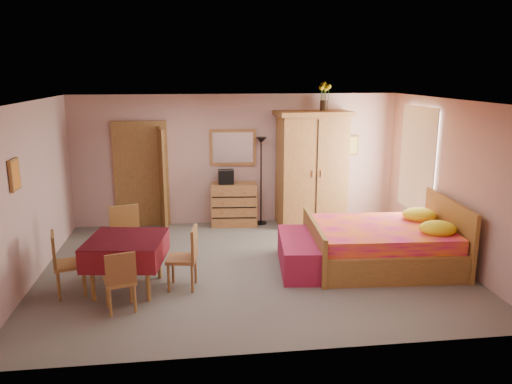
{
  "coord_description": "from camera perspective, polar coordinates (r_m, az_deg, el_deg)",
  "views": [
    {
      "loc": [
        -0.88,
        -7.37,
        3.01
      ],
      "look_at": [
        0.1,
        0.3,
        1.15
      ],
      "focal_mm": 35.0,
      "sensor_mm": 36.0,
      "label": 1
    }
  ],
  "objects": [
    {
      "name": "wall_front",
      "position": [
        5.24,
        2.82,
        -5.56
      ],
      "size": [
        6.5,
        0.1,
        2.6
      ],
      "primitive_type": "cube",
      "color": "tan",
      "rests_on": "floor"
    },
    {
      "name": "stereo",
      "position": [
        9.87,
        -3.45,
        1.75
      ],
      "size": [
        0.31,
        0.23,
        0.28
      ],
      "primitive_type": "cube",
      "rotation": [
        0.0,
        0.0,
        -0.02
      ],
      "color": "black",
      "rests_on": "chest_of_drawers"
    },
    {
      "name": "picture_left",
      "position": [
        7.28,
        -25.89,
        1.79
      ],
      "size": [
        0.04,
        0.32,
        0.42
      ],
      "primitive_type": "cube",
      "color": "orange",
      "rests_on": "wall_left"
    },
    {
      "name": "dining_table",
      "position": [
        7.34,
        -14.51,
        -7.95
      ],
      "size": [
        1.16,
        1.16,
        0.76
      ],
      "primitive_type": "cube",
      "rotation": [
        0.0,
        0.0,
        -0.14
      ],
      "color": "maroon",
      "rests_on": "floor"
    },
    {
      "name": "wall_back",
      "position": [
        10.06,
        -2.16,
        3.73
      ],
      "size": [
        6.5,
        0.1,
        2.6
      ],
      "primitive_type": "cube",
      "color": "tan",
      "rests_on": "floor"
    },
    {
      "name": "floor",
      "position": [
        8.01,
        -0.44,
        -8.55
      ],
      "size": [
        6.5,
        6.5,
        0.0
      ],
      "primitive_type": "plane",
      "color": "slate",
      "rests_on": "ground"
    },
    {
      "name": "chest_of_drawers",
      "position": [
        10.02,
        -2.51,
        -1.41
      ],
      "size": [
        0.94,
        0.53,
        0.86
      ],
      "primitive_type": "cube",
      "rotation": [
        0.0,
        0.0,
        -0.08
      ],
      "color": "#A86A39",
      "rests_on": "floor"
    },
    {
      "name": "picture_back",
      "position": [
        10.46,
        10.82,
        5.26
      ],
      "size": [
        0.3,
        0.04,
        0.4
      ],
      "primitive_type": "cube",
      "color": "#D8BF59",
      "rests_on": "wall_back"
    },
    {
      "name": "wall_mirror",
      "position": [
        10.0,
        -2.67,
        5.11
      ],
      "size": [
        0.93,
        0.09,
        0.73
      ],
      "primitive_type": "cube",
      "rotation": [
        0.0,
        0.0,
        -0.04
      ],
      "color": "silver",
      "rests_on": "wall_back"
    },
    {
      "name": "doorway",
      "position": [
        10.09,
        -12.94,
        1.83
      ],
      "size": [
        1.06,
        0.12,
        2.15
      ],
      "primitive_type": "cube",
      "color": "#9E6B35",
      "rests_on": "floor"
    },
    {
      "name": "floor_lamp",
      "position": [
        9.98,
        0.58,
        1.23
      ],
      "size": [
        0.24,
        0.24,
        1.77
      ],
      "primitive_type": "cube",
      "rotation": [
        0.0,
        0.0,
        -0.07
      ],
      "color": "black",
      "rests_on": "floor"
    },
    {
      "name": "wall_right",
      "position": [
        8.62,
        21.52,
        1.13
      ],
      "size": [
        0.1,
        5.0,
        2.6
      ],
      "primitive_type": "cube",
      "color": "tan",
      "rests_on": "floor"
    },
    {
      "name": "chair_east",
      "position": [
        7.2,
        -8.48,
        -7.46
      ],
      "size": [
        0.46,
        0.46,
        0.9
      ],
      "primitive_type": "cube",
      "rotation": [
        0.0,
        0.0,
        1.42
      ],
      "color": "#975F33",
      "rests_on": "floor"
    },
    {
      "name": "sunflower_vase",
      "position": [
        10.0,
        7.81,
        10.79
      ],
      "size": [
        0.23,
        0.23,
        0.55
      ],
      "primitive_type": "cube",
      "rotation": [
        0.0,
        0.0,
        -0.07
      ],
      "color": "gold",
      "rests_on": "wardrobe"
    },
    {
      "name": "chair_south",
      "position": [
        6.73,
        -15.31,
        -9.66
      ],
      "size": [
        0.47,
        0.47,
        0.83
      ],
      "primitive_type": "cube",
      "rotation": [
        0.0,
        0.0,
        0.28
      ],
      "color": "#AF763B",
      "rests_on": "floor"
    },
    {
      "name": "wardrobe",
      "position": [
        10.01,
        6.38,
        2.66
      ],
      "size": [
        1.51,
        0.87,
        2.28
      ],
      "primitive_type": "cube",
      "rotation": [
        0.0,
        0.0,
        0.09
      ],
      "color": "#A76E38",
      "rests_on": "floor"
    },
    {
      "name": "ceiling",
      "position": [
        7.44,
        -0.48,
        10.36
      ],
      "size": [
        6.5,
        6.5,
        0.0
      ],
      "primitive_type": "plane",
      "rotation": [
        3.14,
        0.0,
        0.0
      ],
      "color": "brown",
      "rests_on": "wall_back"
    },
    {
      "name": "window",
      "position": [
        9.63,
        18.01,
        3.53
      ],
      "size": [
        0.08,
        1.4,
        1.95
      ],
      "primitive_type": "cube",
      "color": "white",
      "rests_on": "wall_right"
    },
    {
      "name": "bed",
      "position": [
        8.18,
        14.18,
        -4.58
      ],
      "size": [
        2.38,
        1.93,
        1.05
      ],
      "primitive_type": "cube",
      "rotation": [
        0.0,
        0.0,
        -0.06
      ],
      "color": "#D31471",
      "rests_on": "floor"
    },
    {
      "name": "chair_north",
      "position": [
        7.96,
        -14.44,
        -5.31
      ],
      "size": [
        0.57,
        0.57,
        1.0
      ],
      "primitive_type": "cube",
      "rotation": [
        0.0,
        0.0,
        3.44
      ],
      "color": "olive",
      "rests_on": "floor"
    },
    {
      "name": "bench",
      "position": [
        7.91,
        4.81,
        -7.0
      ],
      "size": [
        0.7,
        1.52,
        0.49
      ],
      "primitive_type": "cube",
      "rotation": [
        0.0,
        0.0,
        -0.11
      ],
      "color": "maroon",
      "rests_on": "floor"
    },
    {
      "name": "wall_left",
      "position": [
        7.93,
        -24.47,
        -0.17
      ],
      "size": [
        0.1,
        5.0,
        2.6
      ],
      "primitive_type": "cube",
      "color": "tan",
      "rests_on": "floor"
    },
    {
      "name": "chair_west",
      "position": [
        7.38,
        -20.52,
        -7.64
      ],
      "size": [
        0.5,
        0.5,
        0.91
      ],
      "primitive_type": "cube",
      "rotation": [
        0.0,
        0.0,
        -1.31
      ],
      "color": "#A46F37",
      "rests_on": "floor"
    }
  ]
}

